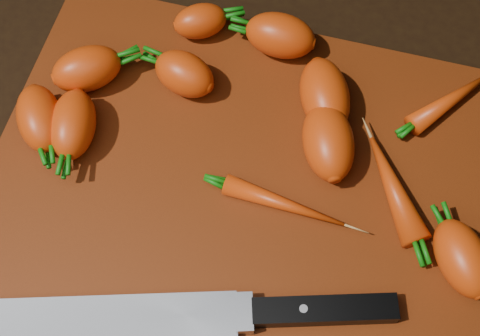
# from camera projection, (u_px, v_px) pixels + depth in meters

# --- Properties ---
(ground) EXTENTS (2.00, 2.00, 0.01)m
(ground) POSITION_uv_depth(u_px,v_px,m) (238.00, 191.00, 0.68)
(ground) COLOR black
(cutting_board) EXTENTS (0.50, 0.40, 0.01)m
(cutting_board) POSITION_uv_depth(u_px,v_px,m) (237.00, 187.00, 0.67)
(cutting_board) COLOR maroon
(cutting_board) RESTS_ON ground
(carrot_0) EXTENTS (0.09, 0.08, 0.05)m
(carrot_0) POSITION_uv_depth(u_px,v_px,m) (87.00, 69.00, 0.70)
(carrot_0) COLOR #D43F0D
(carrot_0) RESTS_ON cutting_board
(carrot_1) EXTENTS (0.08, 0.06, 0.05)m
(carrot_1) POSITION_uv_depth(u_px,v_px,m) (184.00, 74.00, 0.69)
(carrot_1) COLOR #D43F0D
(carrot_1) RESTS_ON cutting_board
(carrot_2) EXTENTS (0.08, 0.10, 0.05)m
(carrot_2) POSITION_uv_depth(u_px,v_px,m) (325.00, 95.00, 0.68)
(carrot_2) COLOR #D43F0D
(carrot_2) RESTS_ON cutting_board
(carrot_3) EXTENTS (0.08, 0.10, 0.05)m
(carrot_3) POSITION_uv_depth(u_px,v_px,m) (328.00, 142.00, 0.66)
(carrot_3) COLOR #D43F0D
(carrot_3) RESTS_ON cutting_board
(carrot_4) EXTENTS (0.08, 0.05, 0.05)m
(carrot_4) POSITION_uv_depth(u_px,v_px,m) (280.00, 36.00, 0.71)
(carrot_4) COLOR #D43F0D
(carrot_4) RESTS_ON cutting_board
(carrot_5) EXTENTS (0.07, 0.06, 0.04)m
(carrot_5) POSITION_uv_depth(u_px,v_px,m) (200.00, 21.00, 0.73)
(carrot_5) COLOR #D43F0D
(carrot_5) RESTS_ON cutting_board
(carrot_6) EXTENTS (0.08, 0.09, 0.05)m
(carrot_6) POSITION_uv_depth(u_px,v_px,m) (462.00, 258.00, 0.61)
(carrot_6) COLOR #D43F0D
(carrot_6) RESTS_ON cutting_board
(carrot_7) EXTENTS (0.09, 0.10, 0.02)m
(carrot_7) POSITION_uv_depth(u_px,v_px,m) (452.00, 99.00, 0.69)
(carrot_7) COLOR #D43F0D
(carrot_7) RESTS_ON cutting_board
(carrot_8) EXTENTS (0.12, 0.03, 0.02)m
(carrot_8) POSITION_uv_depth(u_px,v_px,m) (284.00, 204.00, 0.64)
(carrot_8) COLOR #D43F0D
(carrot_8) RESTS_ON cutting_board
(carrot_9) EXTENTS (0.09, 0.11, 0.03)m
(carrot_9) POSITION_uv_depth(u_px,v_px,m) (393.00, 188.00, 0.65)
(carrot_9) COLOR #D43F0D
(carrot_9) RESTS_ON cutting_board
(carrot_10) EXTENTS (0.06, 0.09, 0.05)m
(carrot_10) POSITION_uv_depth(u_px,v_px,m) (73.00, 124.00, 0.67)
(carrot_10) COLOR #D43F0D
(carrot_10) RESTS_ON cutting_board
(carrot_11) EXTENTS (0.08, 0.09, 0.05)m
(carrot_11) POSITION_uv_depth(u_px,v_px,m) (40.00, 118.00, 0.67)
(carrot_11) COLOR #D43F0D
(carrot_11) RESTS_ON cutting_board
(knife) EXTENTS (0.37, 0.14, 0.02)m
(knife) POSITION_uv_depth(u_px,v_px,m) (135.00, 317.00, 0.60)
(knife) COLOR gray
(knife) RESTS_ON cutting_board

